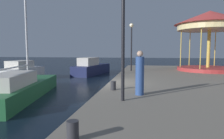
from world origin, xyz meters
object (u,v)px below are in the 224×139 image
object	(u,v)px
bollard_south	(113,86)
person_by_the_water	(140,74)
carousel	(210,27)
bollard_north	(73,131)
lamp_post_near_edge	(123,16)
sailboat_green	(20,88)
motorboat_navy	(91,68)
motorboat_white	(19,73)
lamp_post_mid_promenade	(131,38)

from	to	relation	value
bollard_south	person_by_the_water	bearing A→B (deg)	-34.38
person_by_the_water	bollard_south	bearing A→B (deg)	145.62
carousel	bollard_south	distance (m)	12.57
bollard_north	person_by_the_water	world-z (taller)	person_by_the_water
lamp_post_near_edge	person_by_the_water	xyz separation A→B (m)	(0.56, 1.04, -2.13)
sailboat_green	bollard_north	size ratio (longest dim) A/B	19.12
motorboat_navy	bollard_north	distance (m)	17.82
motorboat_white	person_by_the_water	bearing A→B (deg)	-36.57
motorboat_navy	lamp_post_near_edge	xyz separation A→B (m)	(4.90, -13.94, 3.06)
sailboat_green	bollard_south	distance (m)	5.26
carousel	bollard_north	bearing A→B (deg)	-114.34
motorboat_white	person_by_the_water	xyz separation A→B (m)	(10.51, -7.80, 0.96)
sailboat_green	person_by_the_water	size ratio (longest dim) A/B	4.33
lamp_post_mid_promenade	carousel	bearing A→B (deg)	10.44
motorboat_navy	lamp_post_mid_promenade	distance (m)	6.34
lamp_post_mid_promenade	person_by_the_water	size ratio (longest dim) A/B	2.31
lamp_post_near_edge	lamp_post_mid_promenade	world-z (taller)	lamp_post_near_edge
lamp_post_mid_promenade	bollard_north	world-z (taller)	lamp_post_mid_promenade
carousel	bollard_north	size ratio (longest dim) A/B	14.83
lamp_post_near_edge	bollard_north	bearing A→B (deg)	-100.61
motorboat_navy	bollard_north	size ratio (longest dim) A/B	14.97
motorboat_white	bollard_south	world-z (taller)	motorboat_white
bollard_north	bollard_south	bearing A→B (deg)	89.99
motorboat_white	person_by_the_water	world-z (taller)	person_by_the_water
motorboat_white	sailboat_green	size ratio (longest dim) A/B	0.64
lamp_post_mid_promenade	person_by_the_water	distance (m)	9.76
lamp_post_near_edge	bollard_south	bearing A→B (deg)	108.68
motorboat_white	lamp_post_mid_promenade	size ratio (longest dim) A/B	1.21
sailboat_green	person_by_the_water	bearing A→B (deg)	-14.48
motorboat_white	motorboat_navy	size ratio (longest dim) A/B	0.82
motorboat_navy	carousel	xyz separation A→B (m)	(11.11, -2.18, 3.92)
lamp_post_mid_promenade	bollard_south	world-z (taller)	lamp_post_mid_promenade
lamp_post_mid_promenade	person_by_the_water	world-z (taller)	lamp_post_mid_promenade
carousel	motorboat_navy	bearing A→B (deg)	168.90
bollard_south	bollard_north	xyz separation A→B (m)	(-0.00, -5.20, 0.00)
motorboat_white	carousel	bearing A→B (deg)	10.29
carousel	lamp_post_near_edge	size ratio (longest dim) A/B	1.37
sailboat_green	motorboat_navy	bearing A→B (deg)	85.38
person_by_the_water	sailboat_green	bearing A→B (deg)	165.52
bollard_south	bollard_north	size ratio (longest dim) A/B	1.00
motorboat_white	lamp_post_mid_promenade	xyz separation A→B (m)	(9.54, 1.71, 2.94)
carousel	person_by_the_water	xyz separation A→B (m)	(-5.64, -10.73, -2.99)
motorboat_navy	sailboat_green	size ratio (longest dim) A/B	0.78
lamp_post_mid_promenade	bollard_south	size ratio (longest dim) A/B	10.18
sailboat_green	lamp_post_mid_promenade	bearing A→B (deg)	55.50
motorboat_white	motorboat_navy	xyz separation A→B (m)	(5.05, 5.11, 0.03)
motorboat_white	bollard_south	xyz separation A→B (m)	(9.32, -6.98, 0.34)
carousel	sailboat_green	bearing A→B (deg)	-142.92
motorboat_navy	person_by_the_water	bearing A→B (deg)	-67.06
sailboat_green	carousel	xyz separation A→B (m)	(12.02, 9.08, 4.04)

